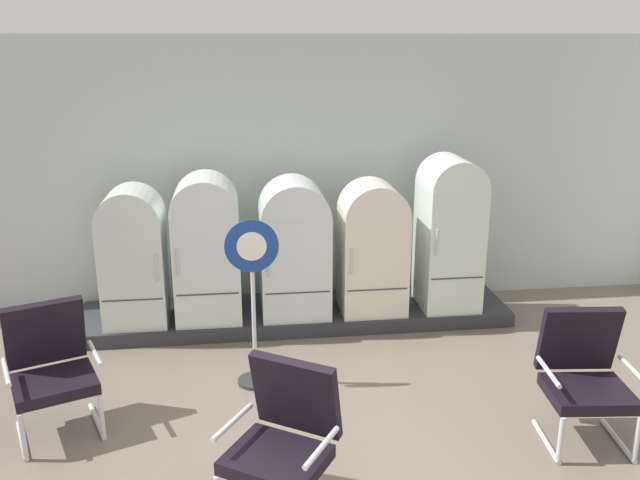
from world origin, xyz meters
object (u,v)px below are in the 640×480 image
object	(u,v)px
refrigerator_0	(133,252)
sign_stand	(253,305)
refrigerator_3	(373,244)
armchair_left	(51,364)
armchair_center	(284,434)
armchair_right	(584,372)
refrigerator_4	(449,228)
refrigerator_1	(207,244)
refrigerator_2	(294,244)

from	to	relation	value
refrigerator_0	sign_stand	size ratio (longest dim) A/B	0.93
refrigerator_3	armchair_left	distance (m)	3.35
armchair_left	armchair_center	distance (m)	2.09
armchair_right	refrigerator_4	bearing A→B (deg)	97.82
refrigerator_3	sign_stand	bearing A→B (deg)	-137.15
refrigerator_0	refrigerator_1	bearing A→B (deg)	3.14
refrigerator_4	refrigerator_0	bearing A→B (deg)	-179.30
armchair_center	refrigerator_1	bearing A→B (deg)	101.11
refrigerator_0	armchair_right	world-z (taller)	refrigerator_0
sign_stand	armchair_right	bearing A→B (deg)	-24.79
refrigerator_4	armchair_left	bearing A→B (deg)	-154.93
refrigerator_2	refrigerator_4	xyz separation A→B (m)	(1.66, -0.00, 0.12)
refrigerator_3	armchair_center	xyz separation A→B (m)	(-1.15, -2.87, -0.34)
armchair_right	sign_stand	size ratio (longest dim) A/B	0.67
armchair_right	refrigerator_3	bearing A→B (deg)	116.60
refrigerator_0	armchair_left	distance (m)	1.78
refrigerator_1	armchair_left	bearing A→B (deg)	-123.57
refrigerator_3	armchair_right	world-z (taller)	refrigerator_3
armchair_left	armchair_center	bearing A→B (deg)	-34.35
refrigerator_0	refrigerator_2	xyz separation A→B (m)	(1.63, 0.04, 0.01)
armchair_center	refrigerator_0	bearing A→B (deg)	114.39
refrigerator_0	refrigerator_1	size ratio (longest dim) A/B	0.94
refrigerator_4	armchair_center	distance (m)	3.56
refrigerator_4	armchair_right	bearing A→B (deg)	-82.18
refrigerator_4	armchair_center	size ratio (longest dim) A/B	1.60
refrigerator_1	armchair_center	xyz separation A→B (m)	(0.57, -2.92, -0.39)
refrigerator_3	refrigerator_4	world-z (taller)	refrigerator_4
sign_stand	refrigerator_1	bearing A→B (deg)	109.28
refrigerator_0	refrigerator_1	xyz separation A→B (m)	(0.73, 0.04, 0.05)
refrigerator_4	armchair_right	size ratio (longest dim) A/B	1.60
refrigerator_0	armchair_left	bearing A→B (deg)	-103.95
refrigerator_0	armchair_left	xyz separation A→B (m)	(-0.42, -1.70, -0.34)
refrigerator_2	armchair_right	bearing A→B (deg)	-50.06
refrigerator_0	refrigerator_4	distance (m)	3.29
refrigerator_1	armchair_left	size ratio (longest dim) A/B	1.47
refrigerator_3	sign_stand	xyz separation A→B (m)	(-1.29, -1.19, -0.13)
armchair_left	armchair_right	size ratio (longest dim) A/B	1.00
refrigerator_3	sign_stand	distance (m)	1.76
refrigerator_1	refrigerator_2	distance (m)	0.90
refrigerator_0	armchair_left	world-z (taller)	refrigerator_0
refrigerator_3	armchair_right	size ratio (longest dim) A/B	1.37
refrigerator_4	armchair_left	xyz separation A→B (m)	(-3.71, -1.74, -0.47)
refrigerator_0	armchair_center	bearing A→B (deg)	-65.61
refrigerator_1	armchair_center	size ratio (longest dim) A/B	1.47
refrigerator_2	armchair_left	world-z (taller)	refrigerator_2
refrigerator_4	sign_stand	distance (m)	2.48
armchair_left	refrigerator_0	bearing A→B (deg)	76.05
refrigerator_2	sign_stand	size ratio (longest dim) A/B	0.94
refrigerator_1	sign_stand	world-z (taller)	refrigerator_1
refrigerator_3	armchair_center	size ratio (longest dim) A/B	1.37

